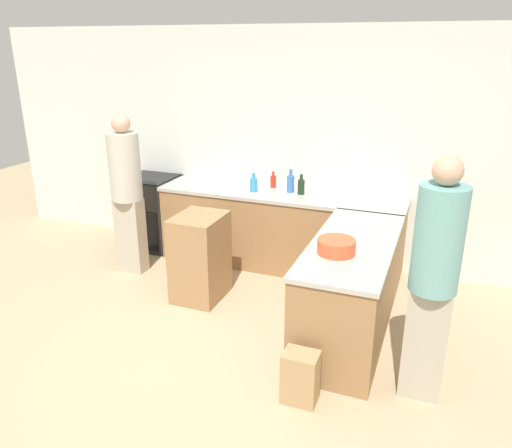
% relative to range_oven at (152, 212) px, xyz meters
% --- Properties ---
extents(ground_plane, '(14.00, 14.00, 0.00)m').
position_rel_range_oven_xyz_m(ground_plane, '(1.73, -2.06, -0.45)').
color(ground_plane, tan).
extents(wall_back, '(8.00, 0.06, 2.70)m').
position_rel_range_oven_xyz_m(wall_back, '(1.73, 0.35, 0.90)').
color(wall_back, silver).
rests_on(wall_back, ground_plane).
extents(counter_back, '(2.83, 0.69, 0.90)m').
position_rel_range_oven_xyz_m(counter_back, '(1.73, -0.01, -0.00)').
color(counter_back, olive).
rests_on(counter_back, ground_plane).
extents(counter_peninsula, '(0.69, 1.77, 0.90)m').
position_rel_range_oven_xyz_m(counter_peninsula, '(2.80, -1.20, -0.00)').
color(counter_peninsula, olive).
rests_on(counter_peninsula, ground_plane).
extents(range_oven, '(0.63, 0.65, 0.91)m').
position_rel_range_oven_xyz_m(range_oven, '(0.00, 0.00, 0.00)').
color(range_oven, black).
rests_on(range_oven, ground_plane).
extents(island_table, '(0.46, 0.57, 0.89)m').
position_rel_range_oven_xyz_m(island_table, '(1.23, -1.06, -0.01)').
color(island_table, '#997047').
rests_on(island_table, ground_plane).
extents(mixing_bowl, '(0.31, 0.31, 0.12)m').
position_rel_range_oven_xyz_m(mixing_bowl, '(2.71, -1.50, 0.50)').
color(mixing_bowl, '#DB512D').
rests_on(mixing_bowl, counter_peninsula).
extents(water_bottle_blue, '(0.08, 0.08, 0.26)m').
position_rel_range_oven_xyz_m(water_bottle_blue, '(1.84, 0.05, 0.55)').
color(water_bottle_blue, '#386BB7').
rests_on(water_bottle_blue, counter_back).
extents(wine_bottle_dark, '(0.08, 0.08, 0.23)m').
position_rel_range_oven_xyz_m(wine_bottle_dark, '(1.97, 0.02, 0.54)').
color(wine_bottle_dark, black).
rests_on(wine_bottle_dark, counter_back).
extents(hot_sauce_bottle, '(0.07, 0.07, 0.19)m').
position_rel_range_oven_xyz_m(hot_sauce_bottle, '(1.59, 0.17, 0.52)').
color(hot_sauce_bottle, red).
rests_on(hot_sauce_bottle, counter_back).
extents(dish_soap_bottle, '(0.09, 0.09, 0.22)m').
position_rel_range_oven_xyz_m(dish_soap_bottle, '(1.44, -0.08, 0.53)').
color(dish_soap_bottle, '#338CBF').
rests_on(dish_soap_bottle, counter_back).
extents(person_by_range, '(0.34, 0.34, 1.80)m').
position_rel_range_oven_xyz_m(person_by_range, '(0.20, -0.77, 0.53)').
color(person_by_range, '#ADA38E').
rests_on(person_by_range, ground_plane).
extents(person_at_peninsula, '(0.33, 0.33, 1.83)m').
position_rel_range_oven_xyz_m(person_at_peninsula, '(3.47, -1.84, 0.55)').
color(person_at_peninsula, '#ADA38E').
rests_on(person_at_peninsula, ground_plane).
extents(paper_bag, '(0.26, 0.20, 0.40)m').
position_rel_range_oven_xyz_m(paper_bag, '(2.66, -2.24, -0.25)').
color(paper_bag, '#A88456').
rests_on(paper_bag, ground_plane).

